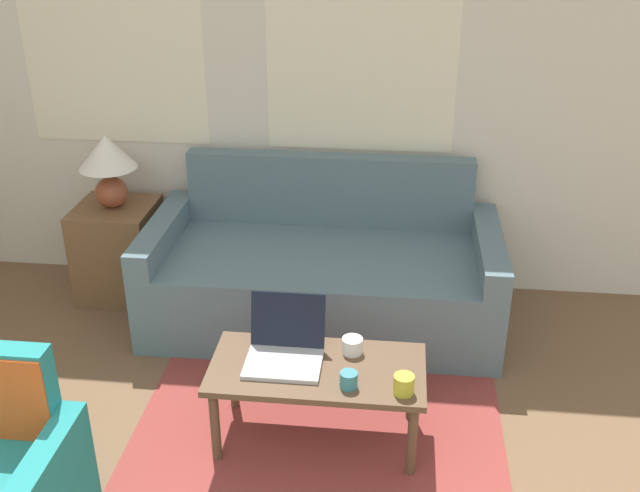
{
  "coord_description": "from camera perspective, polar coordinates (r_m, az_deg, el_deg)",
  "views": [
    {
      "loc": [
        0.88,
        -0.45,
        2.35
      ],
      "look_at": [
        0.52,
        2.82,
        0.75
      ],
      "focal_mm": 42.0,
      "sensor_mm": 36.0,
      "label": 1
    }
  ],
  "objects": [
    {
      "name": "wall_back",
      "position": [
        4.55,
        -5.24,
        12.59
      ],
      "size": [
        6.88,
        0.06,
        2.6
      ],
      "color": "silver",
      "rests_on": "ground_plane"
    },
    {
      "name": "rug",
      "position": [
        4.04,
        0.63,
        -9.59
      ],
      "size": [
        1.74,
        2.07,
        0.01
      ],
      "color": "brown",
      "rests_on": "ground_plane"
    },
    {
      "name": "couch",
      "position": [
        4.4,
        0.26,
        -2.19
      ],
      "size": [
        2.0,
        0.94,
        0.9
      ],
      "color": "slate",
      "rests_on": "ground_plane"
    },
    {
      "name": "side_table",
      "position": [
        4.81,
        -15.04,
        -0.31
      ],
      "size": [
        0.47,
        0.47,
        0.59
      ],
      "color": "brown",
      "rests_on": "ground_plane"
    },
    {
      "name": "table_lamp",
      "position": [
        4.59,
        -15.87,
        6.21
      ],
      "size": [
        0.34,
        0.34,
        0.44
      ],
      "color": "brown",
      "rests_on": "side_table"
    },
    {
      "name": "coffee_table",
      "position": [
        3.42,
        -0.21,
        -9.84
      ],
      "size": [
        0.97,
        0.48,
        0.4
      ],
      "color": "brown",
      "rests_on": "ground_plane"
    },
    {
      "name": "laptop",
      "position": [
        3.41,
        -2.68,
        -7.7
      ],
      "size": [
        0.34,
        0.33,
        0.27
      ],
      "color": "#B7B7BC",
      "rests_on": "coffee_table"
    },
    {
      "name": "cup_navy",
      "position": [
        3.23,
        6.4,
        -10.43
      ],
      "size": [
        0.09,
        0.09,
        0.09
      ],
      "color": "gold",
      "rests_on": "coffee_table"
    },
    {
      "name": "cup_yellow",
      "position": [
        3.25,
        2.2,
        -10.15
      ],
      "size": [
        0.08,
        0.08,
        0.07
      ],
      "color": "teal",
      "rests_on": "coffee_table"
    },
    {
      "name": "cup_white",
      "position": [
        3.46,
        2.48,
        -7.58
      ],
      "size": [
        0.1,
        0.1,
        0.07
      ],
      "color": "white",
      "rests_on": "coffee_table"
    }
  ]
}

